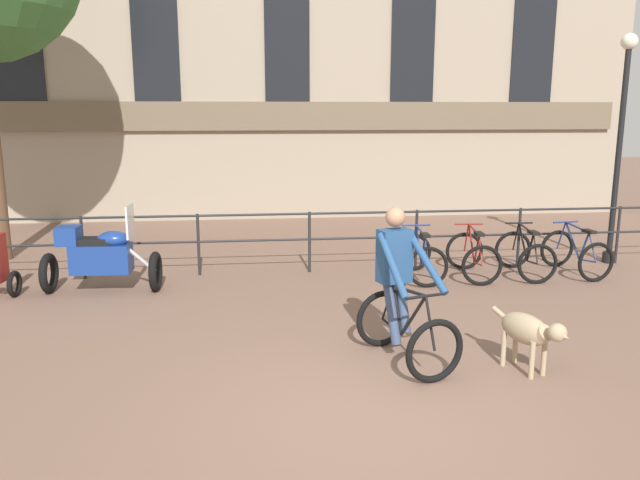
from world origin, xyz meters
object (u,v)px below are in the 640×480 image
object	(u,v)px
parked_bicycle_mid_left	(473,256)
parked_bicycle_mid_right	(525,255)
cyclist_with_bike	(401,293)
parked_bicycle_far_end	(576,253)
street_lamp	(620,137)
dog	(529,331)
parked_bicycle_near_lamp	(420,258)
parked_motorcycle	(100,256)

from	to	relation	value
parked_bicycle_mid_left	parked_bicycle_mid_right	bearing A→B (deg)	-175.67
cyclist_with_bike	parked_bicycle_far_end	xyz separation A→B (m)	(3.85, 3.28, -0.41)
parked_bicycle_mid_left	street_lamp	bearing A→B (deg)	-161.78
street_lamp	dog	bearing A→B (deg)	-128.88
parked_bicycle_near_lamp	street_lamp	world-z (taller)	street_lamp
parked_bicycle_mid_right	parked_bicycle_far_end	bearing A→B (deg)	-177.64
cyclist_with_bike	parked_bicycle_mid_left	bearing A→B (deg)	41.52
cyclist_with_bike	parked_bicycle_near_lamp	size ratio (longest dim) A/B	1.50
parked_bicycle_near_lamp	cyclist_with_bike	bearing A→B (deg)	72.70
parked_motorcycle	street_lamp	world-z (taller)	street_lamp
cyclist_with_bike	parked_bicycle_near_lamp	distance (m)	3.49
parked_bicycle_near_lamp	parked_bicycle_far_end	world-z (taller)	same
parked_bicycle_far_end	street_lamp	world-z (taller)	street_lamp
parked_bicycle_far_end	dog	bearing A→B (deg)	48.35
parked_bicycle_mid_left	parked_bicycle_far_end	xyz separation A→B (m)	(1.81, 0.00, -0.00)
parked_motorcycle	parked_bicycle_mid_right	size ratio (longest dim) A/B	1.54
parked_bicycle_far_end	street_lamp	distance (m)	2.29
cyclist_with_bike	street_lamp	world-z (taller)	street_lamp
street_lamp	parked_bicycle_mid_right	bearing A→B (deg)	-160.07
dog	parked_bicycle_near_lamp	world-z (taller)	parked_bicycle_near_lamp
dog	parked_bicycle_mid_right	size ratio (longest dim) A/B	0.86
parked_motorcycle	cyclist_with_bike	bearing A→B (deg)	-125.57
parked_bicycle_mid_left	parked_bicycle_near_lamp	bearing A→B (deg)	4.33
parked_bicycle_near_lamp	dog	bearing A→B (deg)	93.59
parked_bicycle_mid_right	parked_bicycle_mid_left	bearing A→B (deg)	2.36
parked_bicycle_near_lamp	parked_bicycle_far_end	xyz separation A→B (m)	(2.72, 0.00, -0.00)
parked_bicycle_far_end	cyclist_with_bike	bearing A→B (deg)	33.11
cyclist_with_bike	parked_bicycle_near_lamp	xyz separation A→B (m)	(1.13, 3.28, -0.41)
parked_bicycle_mid_right	street_lamp	bearing A→B (deg)	-157.71
parked_bicycle_near_lamp	parked_bicycle_mid_left	distance (m)	0.91
parked_bicycle_near_lamp	parked_bicycle_mid_right	distance (m)	1.81
parked_motorcycle	parked_bicycle_mid_left	xyz separation A→B (m)	(5.96, 0.18, -0.20)
parked_motorcycle	street_lamp	bearing A→B (deg)	-81.48
parked_bicycle_near_lamp	street_lamp	xyz separation A→B (m)	(3.75, 0.70, 1.92)
parked_bicycle_far_end	parked_motorcycle	bearing A→B (deg)	-5.96
parked_bicycle_near_lamp	parked_bicycle_far_end	distance (m)	2.72
parked_bicycle_mid_right	street_lamp	world-z (taller)	street_lamp
parked_bicycle_near_lamp	parked_bicycle_far_end	bearing A→B (deg)	-178.23
parked_motorcycle	parked_bicycle_mid_left	world-z (taller)	parked_motorcycle
cyclist_with_bike	parked_bicycle_mid_left	distance (m)	3.88
cyclist_with_bike	parked_bicycle_mid_right	size ratio (longest dim) A/B	1.50
parked_bicycle_near_lamp	parked_bicycle_mid_right	size ratio (longest dim) A/B	0.99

